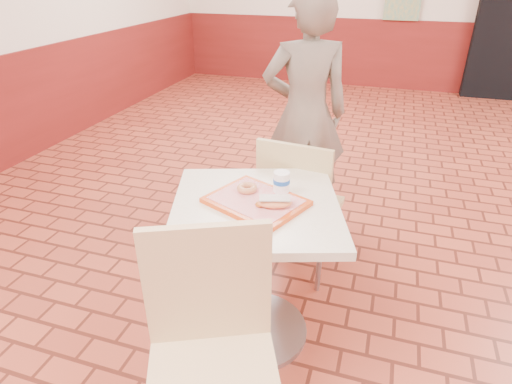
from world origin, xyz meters
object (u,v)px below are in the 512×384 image
(customer, at_px, (305,114))
(long_john_donut, at_px, (274,202))
(chair_main_front, at_px, (212,348))
(chair_main_back, at_px, (298,202))
(serving_tray, at_px, (256,201))
(main_table, at_px, (256,250))
(paper_cup, at_px, (282,182))
(ring_donut, at_px, (247,188))

(customer, relative_size, long_john_donut, 10.01)
(chair_main_front, relative_size, chair_main_back, 1.07)
(chair_main_front, distance_m, serving_tray, 0.67)
(main_table, distance_m, chair_main_back, 0.56)
(paper_cup, bearing_deg, long_john_donut, -87.70)
(chair_main_back, xyz_separation_m, ring_donut, (-0.14, -0.49, 0.32))
(chair_main_front, relative_size, ring_donut, 10.43)
(long_john_donut, bearing_deg, main_table, 155.01)
(long_john_donut, xyz_separation_m, paper_cup, (-0.01, 0.15, 0.03))
(chair_main_back, distance_m, serving_tray, 0.63)
(main_table, xyz_separation_m, chair_main_back, (0.08, 0.55, -0.02))
(chair_main_back, bearing_deg, serving_tray, 88.10)
(customer, distance_m, serving_tray, 1.23)
(ring_donut, bearing_deg, long_john_donut, -33.33)
(chair_main_back, xyz_separation_m, paper_cup, (0.01, -0.44, 0.35))
(chair_main_front, distance_m, chair_main_back, 1.17)
(customer, distance_m, ring_donut, 1.17)
(chair_main_back, relative_size, long_john_donut, 5.58)
(chair_main_front, xyz_separation_m, long_john_donut, (0.06, 0.58, 0.28))
(chair_main_front, height_order, customer, customer)
(chair_main_front, xyz_separation_m, paper_cup, (0.05, 0.73, 0.31))
(serving_tray, bearing_deg, customer, 91.77)
(serving_tray, bearing_deg, chair_main_back, 81.56)
(ring_donut, height_order, long_john_donut, long_john_donut)
(chair_main_back, height_order, ring_donut, chair_main_back)
(main_table, xyz_separation_m, serving_tray, (0.00, -0.00, 0.27))
(chair_main_front, xyz_separation_m, customer, (-0.07, 1.85, 0.27))
(long_john_donut, bearing_deg, chair_main_front, -95.77)
(chair_main_front, bearing_deg, paper_cup, 61.07)
(chair_main_front, xyz_separation_m, serving_tray, (-0.04, 0.62, 0.25))
(ring_donut, relative_size, paper_cup, 0.98)
(ring_donut, bearing_deg, customer, 88.81)
(serving_tray, relative_size, long_john_donut, 2.47)
(paper_cup, bearing_deg, chair_main_front, -94.11)
(serving_tray, xyz_separation_m, long_john_donut, (0.09, -0.04, 0.03))
(paper_cup, bearing_deg, customer, 96.40)
(main_table, distance_m, ring_donut, 0.31)
(main_table, distance_m, paper_cup, 0.36)
(chair_main_front, height_order, paper_cup, chair_main_front)
(ring_donut, bearing_deg, main_table, -43.40)
(long_john_donut, bearing_deg, customer, 95.92)
(serving_tray, xyz_separation_m, ring_donut, (-0.06, 0.06, 0.03))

